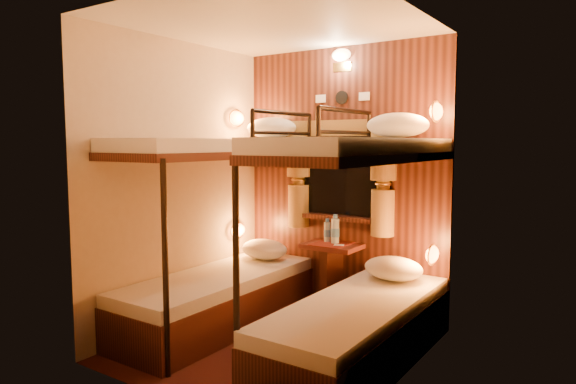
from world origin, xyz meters
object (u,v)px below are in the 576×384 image
Objects in this scene: bunk_right at (358,285)px; bunk_left at (218,261)px; table at (331,270)px; bottle_right at (335,231)px; bottle_left at (327,232)px.

bunk_left is at bearing 180.00° from bunk_right.
table is at bearing 50.33° from bunk_left.
bottle_right is (0.02, 0.03, 0.35)m from table.
bottle_left is at bearing 145.94° from table.
bottle_left is at bearing 55.40° from bunk_left.
table is at bearing -34.06° from bottle_left.
bottle_left is 0.82× the size of bottle_right.
bunk_right is at bearing -49.02° from bottle_left.
bunk_right reaches higher than table.
bottle_left is (0.57, 0.83, 0.18)m from bunk_left.
bottle_right is at bearing 127.81° from bunk_right.
bunk_right is 2.90× the size of table.
bunk_left is 1.00× the size of bunk_right.
bunk_left is 1.30m from bunk_right.
bottle_right reaches higher than table.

